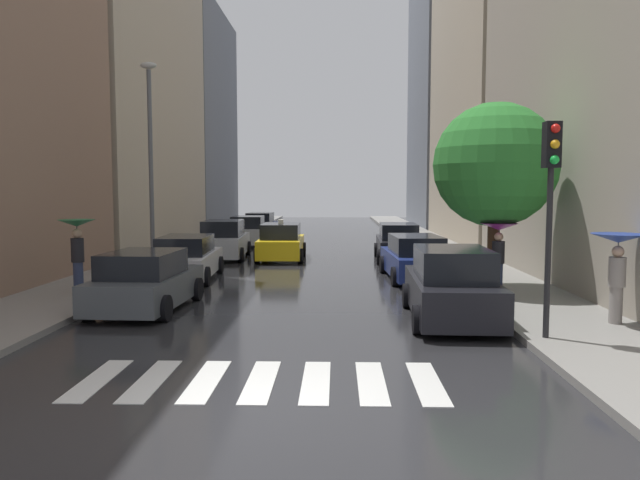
{
  "coord_description": "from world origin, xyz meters",
  "views": [
    {
      "loc": [
        1.23,
        -8.27,
        3.11
      ],
      "look_at": [
        0.45,
        19.39,
        0.79
      ],
      "focal_mm": 33.46,
      "sensor_mm": 36.0,
      "label": 1
    }
  ],
  "objects_px": {
    "lamp_post_left": "(151,153)",
    "parked_car_right_second": "(415,259)",
    "parked_car_right_nearest": "(451,287)",
    "traffic_light_right_corner": "(551,181)",
    "pedestrian_foreground": "(77,239)",
    "parked_car_left_third": "(224,240)",
    "taxi_midroad": "(281,243)",
    "parked_car_left_fourth": "(248,232)",
    "pedestrian_by_kerb": "(499,241)",
    "parked_car_left_second": "(187,259)",
    "pedestrian_near_tree": "(618,255)",
    "street_tree_right": "(495,165)",
    "parked_car_right_third": "(398,243)",
    "parked_car_left_fifth": "(261,225)",
    "parked_car_left_nearest": "(146,282)"
  },
  "relations": [
    {
      "from": "pedestrian_foreground",
      "to": "parked_car_left_third",
      "type": "bearing_deg",
      "value": 26.83
    },
    {
      "from": "traffic_light_right_corner",
      "to": "lamp_post_left",
      "type": "height_order",
      "value": "lamp_post_left"
    },
    {
      "from": "parked_car_left_fifth",
      "to": "pedestrian_by_kerb",
      "type": "xyz_separation_m",
      "value": [
        9.85,
        -22.35,
        0.89
      ]
    },
    {
      "from": "parked_car_left_second",
      "to": "parked_car_left_third",
      "type": "xyz_separation_m",
      "value": [
        0.05,
        6.56,
        0.09
      ]
    },
    {
      "from": "parked_car_right_nearest",
      "to": "traffic_light_right_corner",
      "type": "distance_m",
      "value": 3.63
    },
    {
      "from": "pedestrian_by_kerb",
      "to": "traffic_light_right_corner",
      "type": "relative_size",
      "value": 0.46
    },
    {
      "from": "parked_car_left_second",
      "to": "traffic_light_right_corner",
      "type": "distance_m",
      "value": 12.98
    },
    {
      "from": "parked_car_left_fourth",
      "to": "parked_car_right_third",
      "type": "relative_size",
      "value": 0.86
    },
    {
      "from": "taxi_midroad",
      "to": "parked_car_right_third",
      "type": "bearing_deg",
      "value": -93.46
    },
    {
      "from": "parked_car_left_third",
      "to": "parked_car_right_nearest",
      "type": "bearing_deg",
      "value": -151.09
    },
    {
      "from": "parked_car_left_second",
      "to": "lamp_post_left",
      "type": "distance_m",
      "value": 4.23
    },
    {
      "from": "parked_car_left_nearest",
      "to": "lamp_post_left",
      "type": "distance_m",
      "value": 7.7
    },
    {
      "from": "parked_car_right_nearest",
      "to": "pedestrian_foreground",
      "type": "xyz_separation_m",
      "value": [
        -10.24,
        2.84,
        0.88
      ]
    },
    {
      "from": "parked_car_right_second",
      "to": "pedestrian_near_tree",
      "type": "height_order",
      "value": "pedestrian_near_tree"
    },
    {
      "from": "parked_car_left_fourth",
      "to": "pedestrian_by_kerb",
      "type": "relative_size",
      "value": 2.03
    },
    {
      "from": "street_tree_right",
      "to": "traffic_light_right_corner",
      "type": "relative_size",
      "value": 1.29
    },
    {
      "from": "parked_car_right_second",
      "to": "pedestrian_near_tree",
      "type": "relative_size",
      "value": 2.38
    },
    {
      "from": "parked_car_left_second",
      "to": "parked_car_right_nearest",
      "type": "height_order",
      "value": "parked_car_right_nearest"
    },
    {
      "from": "lamp_post_left",
      "to": "pedestrian_foreground",
      "type": "bearing_deg",
      "value": -98.79
    },
    {
      "from": "parked_car_right_second",
      "to": "pedestrian_foreground",
      "type": "relative_size",
      "value": 2.26
    },
    {
      "from": "parked_car_right_nearest",
      "to": "pedestrian_near_tree",
      "type": "distance_m",
      "value": 3.69
    },
    {
      "from": "parked_car_left_fourth",
      "to": "traffic_light_right_corner",
      "type": "xyz_separation_m",
      "value": [
        9.22,
        -21.45,
        2.51
      ]
    },
    {
      "from": "parked_car_left_second",
      "to": "parked_car_right_second",
      "type": "distance_m",
      "value": 7.95
    },
    {
      "from": "parked_car_left_fourth",
      "to": "parked_car_right_third",
      "type": "height_order",
      "value": "parked_car_left_fourth"
    },
    {
      "from": "parked_car_left_second",
      "to": "pedestrian_foreground",
      "type": "relative_size",
      "value": 2.21
    },
    {
      "from": "pedestrian_foreground",
      "to": "lamp_post_left",
      "type": "xyz_separation_m",
      "value": [
        0.73,
        4.71,
        2.77
      ]
    },
    {
      "from": "pedestrian_near_tree",
      "to": "parked_car_left_nearest",
      "type": "bearing_deg",
      "value": 102.3
    },
    {
      "from": "pedestrian_foreground",
      "to": "traffic_light_right_corner",
      "type": "distance_m",
      "value": 12.86
    },
    {
      "from": "parked_car_left_second",
      "to": "taxi_midroad",
      "type": "height_order",
      "value": "taxi_midroad"
    },
    {
      "from": "pedestrian_near_tree",
      "to": "traffic_light_right_corner",
      "type": "relative_size",
      "value": 0.47
    },
    {
      "from": "parked_car_left_second",
      "to": "parked_car_left_third",
      "type": "relative_size",
      "value": 0.99
    },
    {
      "from": "parked_car_left_fourth",
      "to": "street_tree_right",
      "type": "height_order",
      "value": "street_tree_right"
    },
    {
      "from": "parked_car_left_nearest",
      "to": "street_tree_right",
      "type": "bearing_deg",
      "value": -71.42
    },
    {
      "from": "parked_car_left_fourth",
      "to": "taxi_midroad",
      "type": "height_order",
      "value": "taxi_midroad"
    },
    {
      "from": "parked_car_left_fifth",
      "to": "parked_car_right_second",
      "type": "height_order",
      "value": "parked_car_left_fifth"
    },
    {
      "from": "parked_car_left_third",
      "to": "pedestrian_by_kerb",
      "type": "distance_m",
      "value": 13.78
    },
    {
      "from": "parked_car_right_nearest",
      "to": "pedestrian_by_kerb",
      "type": "height_order",
      "value": "pedestrian_by_kerb"
    },
    {
      "from": "parked_car_left_third",
      "to": "parked_car_right_second",
      "type": "bearing_deg",
      "value": -131.04
    },
    {
      "from": "pedestrian_near_tree",
      "to": "pedestrian_by_kerb",
      "type": "bearing_deg",
      "value": 41.68
    },
    {
      "from": "parked_car_left_second",
      "to": "pedestrian_by_kerb",
      "type": "relative_size",
      "value": 2.34
    },
    {
      "from": "parked_car_left_fourth",
      "to": "pedestrian_foreground",
      "type": "xyz_separation_m",
      "value": [
        -2.51,
        -16.41,
        0.92
      ]
    },
    {
      "from": "parked_car_left_nearest",
      "to": "parked_car_right_nearest",
      "type": "relative_size",
      "value": 0.94
    },
    {
      "from": "taxi_midroad",
      "to": "pedestrian_foreground",
      "type": "xyz_separation_m",
      "value": [
        -5.02,
        -9.59,
        0.93
      ]
    },
    {
      "from": "parked_car_left_nearest",
      "to": "lamp_post_left",
      "type": "relative_size",
      "value": 0.56
    },
    {
      "from": "lamp_post_left",
      "to": "parked_car_right_second",
      "type": "bearing_deg",
      "value": -5.56
    },
    {
      "from": "parked_car_left_third",
      "to": "taxi_midroad",
      "type": "relative_size",
      "value": 1.05
    },
    {
      "from": "parked_car_right_third",
      "to": "lamp_post_left",
      "type": "height_order",
      "value": "lamp_post_left"
    },
    {
      "from": "taxi_midroad",
      "to": "pedestrian_near_tree",
      "type": "xyz_separation_m",
      "value": [
        8.7,
        -13.28,
        0.91
      ]
    },
    {
      "from": "pedestrian_by_kerb",
      "to": "street_tree_right",
      "type": "relative_size",
      "value": 0.36
    },
    {
      "from": "parked_car_left_fifth",
      "to": "street_tree_right",
      "type": "xyz_separation_m",
      "value": [
        9.83,
        -21.84,
        3.09
      ]
    }
  ]
}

